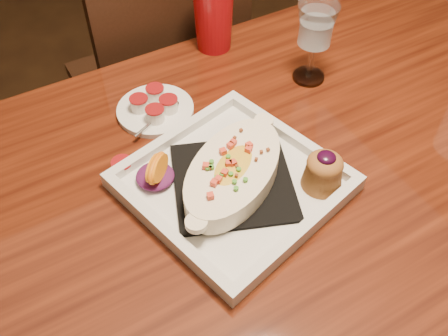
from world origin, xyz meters
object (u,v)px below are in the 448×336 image
plate (239,177)px  saucer (155,108)px  table (299,201)px  goblet (316,29)px  red_tumbler (213,17)px  chair_far (164,82)px

plate → saucer: bearing=86.0°
table → plate: plate is taller
table → goblet: bearing=52.3°
plate → goblet: bearing=18.9°
plate → red_tumbler: size_ratio=2.59×
plate → red_tumbler: (0.17, 0.38, 0.05)m
plate → saucer: size_ratio=2.54×
chair_far → saucer: 0.48m
table → red_tumbler: bearing=84.2°
saucer → table: bearing=-57.1°
goblet → red_tumbler: bearing=120.0°
table → saucer: saucer is taller
red_tumbler → saucer: bearing=-146.1°
table → chair_far: chair_far is taller
table → saucer: (-0.17, 0.26, 0.11)m
table → goblet: goblet is taller
goblet → red_tumbler: (-0.11, 0.20, -0.04)m
chair_far → goblet: 0.58m
table → saucer: 0.33m
chair_far → saucer: (-0.17, -0.37, 0.26)m
goblet → red_tumbler: 0.23m
plate → goblet: size_ratio=2.27×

